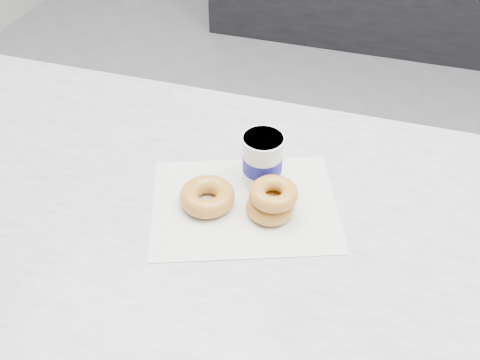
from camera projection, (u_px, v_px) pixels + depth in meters
The scene contains 5 objects.
ground at pixel (362, 291), 1.94m from camera, with size 5.00×5.00×0.00m, color gray.
wax_paper at pixel (244, 205), 0.99m from camera, with size 0.34×0.26×0.00m, color silver.
donut_single at pixel (207, 197), 0.98m from camera, with size 0.10×0.10×0.04m, color gold.
donut_stack at pixel (272, 200), 0.95m from camera, with size 0.11×0.11×0.06m.
coffee_cup at pixel (262, 160), 1.00m from camera, with size 0.08×0.08×0.11m.
Camera 1 is at (-0.08, -1.25, 1.60)m, focal length 40.00 mm.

